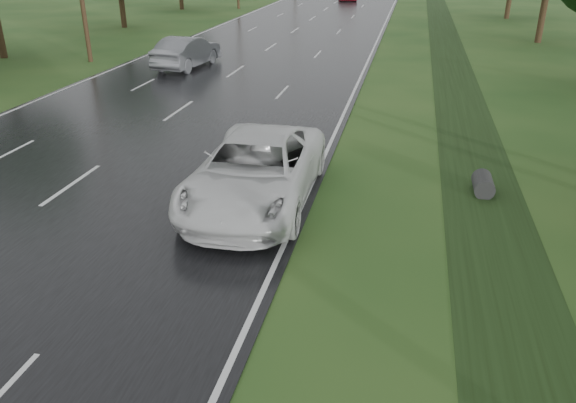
% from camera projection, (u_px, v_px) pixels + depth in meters
% --- Properties ---
extents(road, '(14.00, 180.00, 0.04)m').
position_uv_depth(road, '(306.00, 23.00, 48.96)').
color(road, black).
rests_on(road, ground).
extents(edge_stripe_east, '(0.12, 180.00, 0.01)m').
position_uv_depth(edge_stripe_east, '(384.00, 25.00, 47.65)').
color(edge_stripe_east, silver).
rests_on(edge_stripe_east, road).
extents(edge_stripe_west, '(0.12, 180.00, 0.01)m').
position_uv_depth(edge_stripe_west, '(232.00, 20.00, 50.25)').
color(edge_stripe_west, silver).
rests_on(edge_stripe_west, road).
extents(center_line, '(0.12, 180.00, 0.01)m').
position_uv_depth(center_line, '(306.00, 22.00, 48.95)').
color(center_line, silver).
rests_on(center_line, road).
extents(drainage_ditch, '(2.20, 120.00, 0.56)m').
position_uv_depth(drainage_ditch, '(462.00, 109.00, 23.42)').
color(drainage_ditch, black).
rests_on(drainage_ditch, ground).
extents(white_pickup, '(3.05, 6.45, 1.78)m').
position_uv_depth(white_pickup, '(256.00, 170.00, 14.70)').
color(white_pickup, white).
rests_on(white_pickup, road).
extents(silver_sedan, '(2.34, 5.29, 1.69)m').
position_uv_depth(silver_sedan, '(187.00, 52.00, 30.96)').
color(silver_sedan, gray).
rests_on(silver_sedan, road).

